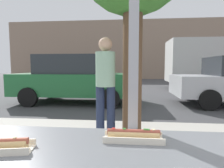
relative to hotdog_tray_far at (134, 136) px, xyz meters
name	(u,v)px	position (x,y,z in m)	size (l,w,h in m)	color
ground_plane	(130,94)	(0.00, 8.11, -1.01)	(60.00, 60.00, 0.00)	#424244
sidewalk_strip	(130,156)	(0.00, 1.71, -0.93)	(16.00, 2.80, 0.15)	#B2ADA3
building_facade_far	(130,50)	(0.00, 20.54, 2.24)	(28.00, 1.20, 6.49)	gray
hotdog_tray_far	(134,136)	(0.00, 0.00, 0.00)	(0.26, 0.08, 0.05)	beige
parked_car_green	(75,79)	(-2.02, 5.85, -0.13)	(4.34, 2.02, 1.73)	#236B38
pedestrian	(105,81)	(-0.41, 2.22, 0.07)	(0.32, 0.32, 1.63)	#222C46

